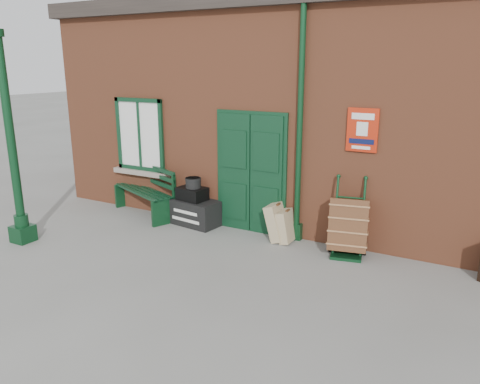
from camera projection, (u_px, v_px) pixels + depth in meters
The scene contains 10 objects.
ground at pixel (225, 261), 7.56m from camera, with size 80.00×80.00×0.00m, color gray.
station_building at pixel (308, 108), 9.93m from camera, with size 10.30×4.30×4.36m.
canopy_column at pixel (14, 164), 8.01m from camera, with size 0.34×0.34×3.61m.
bench at pixel (147, 189), 9.78m from camera, with size 1.79×1.14×1.06m.
houdini_trunk at pixel (195, 212), 9.21m from camera, with size 0.99×0.55×0.50m, color black.
strongbox at pixel (192, 194), 9.13m from camera, with size 0.55×0.40×0.25m, color black.
hatbox at pixel (193, 183), 9.06m from camera, with size 0.30×0.30×0.20m, color black.
suitcase_back at pixel (277, 222), 8.36m from camera, with size 0.19×0.47×0.66m, color tan.
suitcase_front at pixel (286, 226), 8.29m from camera, with size 0.17×0.42×0.56m, color tan.
porter_trolley at pixel (348, 226), 7.70m from camera, with size 0.75×0.78×1.28m.
Camera 1 is at (3.57, -6.01, 3.08)m, focal length 35.00 mm.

